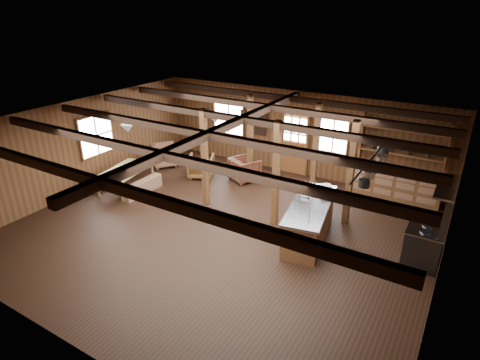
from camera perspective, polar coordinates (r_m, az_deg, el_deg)
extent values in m
cube|color=black|center=(10.42, -2.60, -7.12)|extent=(10.00, 9.00, 0.02)
cube|color=black|center=(9.29, -2.92, 7.97)|extent=(10.00, 9.00, 0.02)
cube|color=#4E3116|center=(13.06, -21.47, 4.57)|extent=(0.02, 9.00, 2.80)
cube|color=#4E3116|center=(8.39, 27.36, -7.14)|extent=(0.02, 9.00, 2.80)
cube|color=#4E3116|center=(13.51, 7.94, 6.64)|extent=(10.00, 0.02, 2.80)
cube|color=#4E3116|center=(6.99, -24.16, -12.92)|extent=(10.00, 0.02, 2.80)
cube|color=black|center=(6.88, -19.27, -0.36)|extent=(9.80, 0.12, 0.18)
cube|color=black|center=(7.83, -11.05, 3.49)|extent=(9.80, 0.12, 0.18)
cube|color=black|center=(8.93, -4.69, 6.40)|extent=(9.80, 0.12, 0.18)
cube|color=black|center=(10.14, 0.27, 8.60)|extent=(9.80, 0.12, 0.18)
cube|color=black|center=(11.41, 4.18, 10.28)|extent=(9.80, 0.12, 0.18)
cube|color=black|center=(12.56, 6.94, 11.42)|extent=(9.80, 0.12, 0.18)
cube|color=black|center=(9.32, -2.90, 7.21)|extent=(0.18, 8.82, 0.18)
cube|color=#492E14|center=(11.16, -5.06, 3.05)|extent=(0.15, 0.15, 2.80)
cube|color=#492E14|center=(12.81, 1.45, 5.90)|extent=(0.15, 0.15, 2.80)
cube|color=#492E14|center=(10.11, 5.13, 0.78)|extent=(0.15, 0.15, 2.80)
cube|color=#492E14|center=(11.94, 10.69, 4.12)|extent=(0.15, 0.15, 2.80)
cube|color=#492E14|center=(10.48, 15.44, 0.82)|extent=(0.15, 0.15, 2.80)
cube|color=brown|center=(13.73, 7.64, 3.19)|extent=(0.90, 0.06, 1.10)
cube|color=#492E14|center=(13.75, 5.92, 5.51)|extent=(0.06, 0.08, 2.10)
cube|color=#492E14|center=(13.40, 9.63, 4.80)|extent=(0.06, 0.08, 2.10)
cube|color=#492E14|center=(13.27, 8.01, 9.54)|extent=(1.02, 0.08, 0.06)
cube|color=white|center=(13.41, 7.87, 7.19)|extent=(0.84, 0.02, 0.90)
cube|color=white|center=(14.58, -1.60, 8.95)|extent=(1.20, 0.02, 1.20)
cube|color=#492E14|center=(14.58, -1.60, 8.95)|extent=(1.32, 0.06, 1.32)
cube|color=white|center=(12.98, 13.18, 6.44)|extent=(0.90, 0.02, 1.20)
cube|color=#492E14|center=(12.98, 13.18, 6.44)|extent=(1.02, 0.06, 1.32)
cube|color=white|center=(13.25, -19.79, 6.01)|extent=(0.02, 1.20, 1.20)
cube|color=#492E14|center=(13.25, -19.79, 6.01)|extent=(0.14, 1.24, 1.32)
cube|color=silver|center=(13.89, 2.98, 9.03)|extent=(0.50, 0.03, 0.40)
cube|color=black|center=(13.89, 2.96, 9.02)|extent=(0.55, 0.02, 0.45)
cube|color=silver|center=(14.20, 0.81, 8.97)|extent=(0.35, 0.03, 0.45)
cube|color=black|center=(14.19, 0.79, 8.96)|extent=(0.40, 0.02, 0.50)
cube|color=silver|center=(14.03, 2.94, 7.06)|extent=(0.40, 0.03, 0.30)
cube|color=black|center=(14.02, 2.92, 7.05)|extent=(0.45, 0.02, 0.35)
cube|color=brown|center=(12.70, 21.28, -0.55)|extent=(2.50, 0.55, 0.90)
cube|color=#986645|center=(12.50, 21.59, 1.42)|extent=(2.55, 0.60, 0.06)
cube|color=brown|center=(12.41, 21.97, 3.53)|extent=(2.30, 0.35, 0.04)
cube|color=brown|center=(12.30, 22.22, 5.06)|extent=(2.30, 0.35, 0.04)
cube|color=brown|center=(12.21, 22.47, 6.61)|extent=(2.30, 0.35, 0.04)
cube|color=brown|center=(12.50, 17.06, 6.08)|extent=(0.04, 0.35, 1.40)
cube|color=brown|center=(12.21, 27.48, 3.97)|extent=(0.04, 0.35, 1.40)
cylinder|color=#303033|center=(11.25, -15.87, 8.68)|extent=(0.02, 0.02, 0.45)
cone|color=white|center=(11.33, -15.69, 7.10)|extent=(0.36, 0.36, 0.22)
cylinder|color=#303033|center=(11.76, -3.59, 10.18)|extent=(0.02, 0.02, 0.45)
cone|color=white|center=(11.84, -3.55, 8.65)|extent=(0.36, 0.36, 0.22)
cylinder|color=#303033|center=(8.35, 18.30, 3.04)|extent=(0.04, 3.00, 0.04)
cylinder|color=#303033|center=(7.19, 15.05, -1.09)|extent=(0.01, 0.01, 0.27)
cylinder|color=#ACAEB3|center=(7.28, 14.88, -2.57)|extent=(0.22, 0.22, 0.14)
cylinder|color=#303033|center=(7.62, 17.37, 0.55)|extent=(0.01, 0.01, 0.16)
cylinder|color=#303033|center=(7.68, 17.24, -0.46)|extent=(0.21, 0.21, 0.14)
cylinder|color=#303033|center=(8.13, 17.99, 1.83)|extent=(0.01, 0.01, 0.18)
cylinder|color=#ACAEB3|center=(8.18, 17.85, 0.79)|extent=(0.22, 0.22, 0.14)
cylinder|color=#303033|center=(8.65, 18.40, 2.75)|extent=(0.01, 0.01, 0.28)
cylinder|color=#303033|center=(8.73, 18.23, 1.47)|extent=(0.23, 0.23, 0.14)
cylinder|color=#303033|center=(9.13, 19.62, 3.86)|extent=(0.01, 0.01, 0.23)
cylinder|color=#ACAEB3|center=(9.19, 19.46, 2.79)|extent=(0.20, 0.20, 0.14)
cylinder|color=#303033|center=(9.65, 19.86, 5.01)|extent=(0.01, 0.01, 0.18)
cylinder|color=#303033|center=(9.69, 19.73, 4.12)|extent=(0.26, 0.26, 0.14)
cube|color=brown|center=(10.01, 9.81, -5.94)|extent=(1.20, 2.50, 0.86)
cube|color=#ACAEB3|center=(9.79, 9.99, -3.55)|extent=(1.30, 2.61, 0.08)
cylinder|color=#303033|center=(9.29, 8.62, -5.03)|extent=(0.44, 0.44, 0.06)
cylinder|color=#ACAEB3|center=(9.16, 9.83, -4.50)|extent=(0.03, 0.03, 0.30)
cube|color=#986645|center=(10.22, 9.03, -6.56)|extent=(0.60, 0.53, 0.45)
cube|color=#303033|center=(10.09, 24.78, -7.83)|extent=(0.74, 1.40, 0.84)
cube|color=#ACAEB3|center=(9.88, 25.22, -5.66)|extent=(0.76, 1.41, 0.04)
cube|color=#303033|center=(9.66, 27.58, -3.50)|extent=(0.12, 1.40, 0.93)
cube|color=#ACAEB3|center=(9.48, 27.39, -0.84)|extent=(0.40, 1.49, 0.05)
imported|color=olive|center=(12.96, -15.74, 0.10)|extent=(1.32, 1.98, 0.64)
cube|color=#986645|center=(13.53, -17.91, 0.34)|extent=(0.29, 1.55, 0.43)
cube|color=#986645|center=(12.59, -13.69, -0.99)|extent=(0.27, 1.46, 0.40)
imported|color=brown|center=(13.42, -5.55, 1.99)|extent=(1.08, 1.09, 0.75)
imported|color=#5B2D1B|center=(13.07, 0.66, 1.55)|extent=(1.11, 1.12, 0.77)
imported|color=#8E5C40|center=(14.53, -10.64, 3.50)|extent=(1.20, 1.20, 0.79)
cylinder|color=#ACAEB3|center=(10.44, 12.16, -1.17)|extent=(0.29, 0.29, 0.17)
imported|color=silver|center=(10.09, 9.37, -2.20)|extent=(0.31, 0.31, 0.06)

